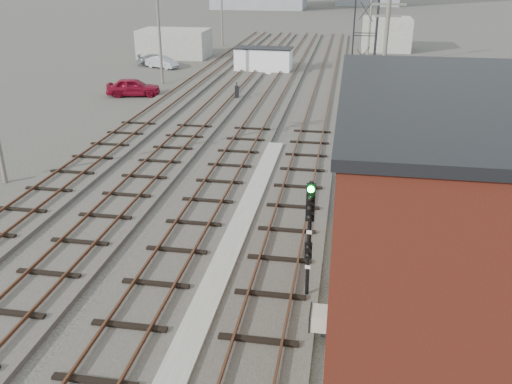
% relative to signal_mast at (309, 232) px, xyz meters
% --- Properties ---
extents(ground, '(320.00, 320.00, 0.00)m').
position_rel_signal_mast_xyz_m(ground, '(-3.70, 47.90, -2.54)').
color(ground, '#282621').
rests_on(ground, ground).
extents(track_right, '(3.20, 90.00, 0.39)m').
position_rel_signal_mast_xyz_m(track_right, '(-1.20, 26.90, -2.44)').
color(track_right, '#332D28').
rests_on(track_right, ground).
extents(track_mid_right, '(3.20, 90.00, 0.39)m').
position_rel_signal_mast_xyz_m(track_mid_right, '(-5.20, 26.90, -2.44)').
color(track_mid_right, '#332D28').
rests_on(track_mid_right, ground).
extents(track_mid_left, '(3.20, 90.00, 0.39)m').
position_rel_signal_mast_xyz_m(track_mid_left, '(-9.20, 26.90, -2.44)').
color(track_mid_left, '#332D28').
rests_on(track_mid_left, ground).
extents(track_left, '(3.20, 90.00, 0.39)m').
position_rel_signal_mast_xyz_m(track_left, '(-13.20, 26.90, -2.44)').
color(track_left, '#332D28').
rests_on(track_left, ground).
extents(platform_curb, '(0.90, 28.00, 0.26)m').
position_rel_signal_mast_xyz_m(platform_curb, '(-3.20, 1.90, -2.41)').
color(platform_curb, gray).
rests_on(platform_curb, ground).
extents(brick_building, '(6.54, 12.20, 7.22)m').
position_rel_signal_mast_xyz_m(brick_building, '(3.80, -0.10, 1.09)').
color(brick_building, gray).
rests_on(brick_building, ground).
extents(lattice_tower, '(1.60, 1.60, 15.00)m').
position_rel_signal_mast_xyz_m(lattice_tower, '(1.80, 22.90, 4.96)').
color(lattice_tower, black).
rests_on(lattice_tower, ground).
extents(utility_pole_left_b, '(1.80, 0.24, 9.00)m').
position_rel_signal_mast_xyz_m(utility_pole_left_b, '(-16.20, 32.90, 2.25)').
color(utility_pole_left_b, '#595147').
rests_on(utility_pole_left_b, ground).
extents(utility_pole_left_c, '(1.80, 0.24, 9.00)m').
position_rel_signal_mast_xyz_m(utility_pole_left_c, '(-16.20, 57.90, 2.25)').
color(utility_pole_left_c, '#595147').
rests_on(utility_pole_left_c, ground).
extents(utility_pole_right_a, '(1.80, 0.24, 9.00)m').
position_rel_signal_mast_xyz_m(utility_pole_right_a, '(2.80, 15.90, 2.25)').
color(utility_pole_right_a, '#595147').
rests_on(utility_pole_right_a, ground).
extents(utility_pole_right_b, '(1.80, 0.24, 9.00)m').
position_rel_signal_mast_xyz_m(utility_pole_right_b, '(2.80, 45.90, 2.25)').
color(utility_pole_right_b, '#595147').
rests_on(utility_pole_right_b, ground).
extents(shed_left, '(8.00, 5.00, 3.20)m').
position_rel_signal_mast_xyz_m(shed_left, '(-19.70, 47.90, -0.94)').
color(shed_left, gray).
rests_on(shed_left, ground).
extents(shed_right, '(6.00, 6.00, 4.00)m').
position_rel_signal_mast_xyz_m(shed_right, '(5.30, 57.90, -0.54)').
color(shed_right, gray).
rests_on(shed_right, ground).
extents(signal_mast, '(0.40, 0.42, 4.27)m').
position_rel_signal_mast_xyz_m(signal_mast, '(0.00, 0.00, 0.00)').
color(signal_mast, gray).
rests_on(signal_mast, ground).
extents(switch_stand, '(0.34, 0.34, 1.36)m').
position_rel_signal_mast_xyz_m(switch_stand, '(-8.06, 27.76, -1.90)').
color(switch_stand, black).
rests_on(switch_stand, ground).
extents(site_trailer, '(5.95, 2.72, 2.48)m').
position_rel_signal_mast_xyz_m(site_trailer, '(-7.83, 40.30, -1.29)').
color(site_trailer, white).
rests_on(site_trailer, ground).
extents(car_red, '(4.72, 2.70, 1.51)m').
position_rel_signal_mast_xyz_m(car_red, '(-16.97, 27.66, -1.79)').
color(car_red, maroon).
rests_on(car_red, ground).
extents(car_silver, '(3.95, 2.64, 1.23)m').
position_rel_signal_mast_xyz_m(car_silver, '(-18.83, 40.61, -1.93)').
color(car_silver, '#A6A8AE').
rests_on(car_silver, ground).
extents(car_grey, '(4.23, 2.30, 1.16)m').
position_rel_signal_mast_xyz_m(car_grey, '(-20.02, 42.10, -1.96)').
color(car_grey, gray).
rests_on(car_grey, ground).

